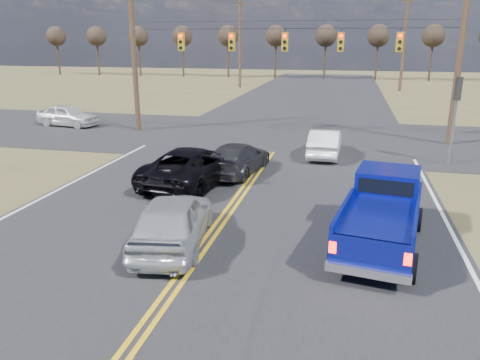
% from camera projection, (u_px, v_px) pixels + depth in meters
% --- Properties ---
extents(ground, '(160.00, 160.00, 0.00)m').
position_uv_depth(ground, '(168.00, 296.00, 10.33)').
color(ground, brown).
rests_on(ground, ground).
extents(road_main, '(14.00, 120.00, 0.02)m').
position_uv_depth(road_main, '(256.00, 174.00, 19.66)').
color(road_main, '#28282B').
rests_on(road_main, ground).
extents(road_cross, '(120.00, 12.00, 0.02)m').
position_uv_depth(road_cross, '(282.00, 137.00, 27.13)').
color(road_cross, '#28282B').
rests_on(road_cross, ground).
extents(signal_gantry, '(19.60, 4.83, 10.00)m').
position_uv_depth(signal_gantry, '(293.00, 46.00, 25.36)').
color(signal_gantry, '#473323').
rests_on(signal_gantry, ground).
extents(utility_poles, '(19.60, 58.32, 10.00)m').
position_uv_depth(utility_poles, '(282.00, 43.00, 24.68)').
color(utility_poles, '#473323').
rests_on(utility_poles, ground).
extents(treeline, '(87.00, 117.80, 7.40)m').
position_uv_depth(treeline, '(302.00, 35.00, 33.84)').
color(treeline, '#33261C').
rests_on(treeline, ground).
extents(pickup_truck, '(2.65, 5.28, 1.90)m').
position_uv_depth(pickup_truck, '(382.00, 214.00, 12.58)').
color(pickup_truck, black).
rests_on(pickup_truck, ground).
extents(silver_suv, '(2.39, 4.56, 1.48)m').
position_uv_depth(silver_suv, '(173.00, 220.00, 12.67)').
color(silver_suv, '#B3B7BC').
rests_on(silver_suv, ground).
extents(black_suv, '(3.28, 5.65, 1.48)m').
position_uv_depth(black_suv, '(194.00, 166.00, 18.10)').
color(black_suv, black).
rests_on(black_suv, ground).
extents(white_car_queue, '(1.47, 4.03, 1.32)m').
position_uv_depth(white_car_queue, '(325.00, 143.00, 22.50)').
color(white_car_queue, white).
rests_on(white_car_queue, ground).
extents(dgrey_car_queue, '(2.37, 4.62, 1.28)m').
position_uv_depth(dgrey_car_queue, '(237.00, 158.00, 19.65)').
color(dgrey_car_queue, '#2D2D31').
rests_on(dgrey_car_queue, ground).
extents(cross_car_west, '(2.22, 4.32, 1.41)m').
position_uv_depth(cross_car_west, '(68.00, 115.00, 30.32)').
color(cross_car_west, silver).
rests_on(cross_car_west, ground).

